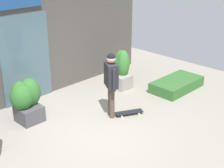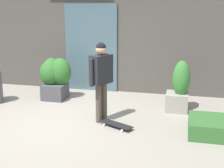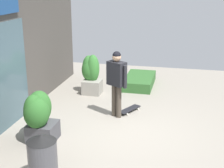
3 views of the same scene
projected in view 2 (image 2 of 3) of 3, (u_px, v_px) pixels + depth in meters
The scene contains 6 objects.
ground_plane at pixel (62, 122), 6.81m from camera, with size 12.00×12.00×0.00m, color gray.
building_facade at pixel (96, 24), 8.94m from camera, with size 8.60×0.31×3.84m.
skateboarder at pixel (101, 74), 6.60m from camera, with size 0.46×0.57×1.71m.
skateboard at pixel (116, 124), 6.50m from camera, with size 0.76×0.53×0.08m.
planter_box_left at pixel (181, 84), 7.43m from camera, with size 0.54×0.62×1.21m.
planter_box_right at pixel (55, 76), 8.36m from camera, with size 0.83×0.66×1.08m.
Camera 2 is at (2.53, -5.96, 2.50)m, focal length 50.73 mm.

